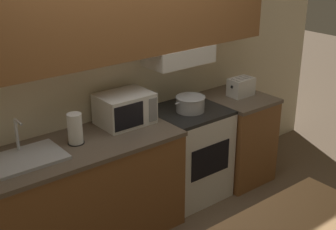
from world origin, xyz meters
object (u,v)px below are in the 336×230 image
at_px(stove_range, 188,153).
at_px(toaster, 241,87).
at_px(cooking_pot, 190,103).
at_px(microwave, 125,109).
at_px(sink_basin, 27,157).
at_px(paper_towel_roll, 75,129).

bearing_deg(stove_range, toaster, -2.21).
xyz_separation_m(stove_range, cooking_pot, (-0.01, -0.03, 0.52)).
xyz_separation_m(microwave, sink_basin, (-0.93, -0.12, -0.11)).
distance_m(toaster, paper_towel_roll, 1.81).
distance_m(stove_range, toaster, 0.85).
bearing_deg(toaster, sink_basin, 179.97).
xyz_separation_m(sink_basin, paper_towel_roll, (0.41, 0.03, 0.10)).
relative_size(cooking_pot, paper_towel_roll, 1.43).
bearing_deg(microwave, sink_basin, -172.41).
bearing_deg(stove_range, sink_basin, -179.11).
relative_size(microwave, sink_basin, 0.85).
relative_size(microwave, paper_towel_roll, 1.83).
xyz_separation_m(microwave, paper_towel_roll, (-0.52, -0.10, -0.01)).
bearing_deg(stove_range, microwave, 170.97).
distance_m(toaster, sink_basin, 2.23).
xyz_separation_m(cooking_pot, sink_basin, (-1.55, 0.01, -0.06)).
xyz_separation_m(stove_range, sink_basin, (-1.56, -0.02, 0.46)).
relative_size(stove_range, cooking_pot, 2.53).
distance_m(cooking_pot, microwave, 0.64).
relative_size(cooking_pot, microwave, 0.78).
distance_m(cooking_pot, sink_basin, 1.56).
distance_m(cooking_pot, paper_towel_roll, 1.14).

